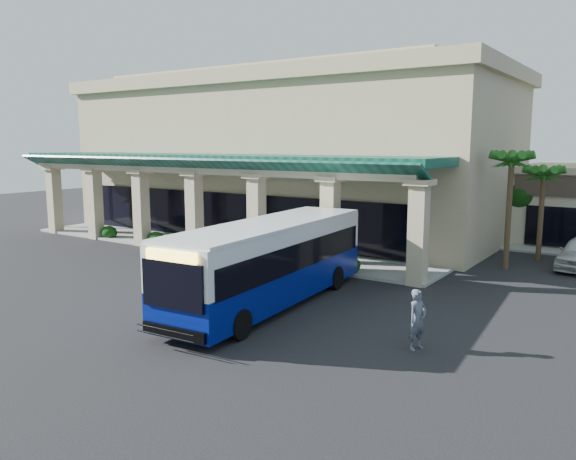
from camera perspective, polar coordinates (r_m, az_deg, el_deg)
The scene contains 9 objects.
ground at distance 24.54m, azimuth -4.93°, elevation -6.15°, with size 110.00×110.00×0.00m, color black.
main_building at distance 41.36m, azimuth 0.31°, elevation 7.89°, with size 30.80×14.80×11.35m, color tan, non-canonical shape.
arcade at distance 34.26m, azimuth -8.27°, elevation 2.89°, with size 30.00×6.20×5.70m, color #093A2E, non-canonical shape.
palm_0 at distance 30.25m, azimuth 21.55°, elevation 2.45°, with size 2.40×2.40×6.60m, color #1B5416, non-canonical shape.
palm_1 at distance 33.04m, azimuth 24.35°, elevation 2.07°, with size 2.40×2.40×5.80m, color #1B5416, non-canonical shape.
palm_2 at distance 45.09m, azimuth -22.36°, elevation 4.03°, with size 2.40×2.40×6.20m, color #1B5416, non-canonical shape.
broadleaf_tree at distance 38.34m, azimuth 22.64°, elevation 2.25°, with size 2.60×2.60×4.81m, color black, non-canonical shape.
transit_bus at distance 21.98m, azimuth -1.83°, elevation -3.46°, with size 2.75×11.83×3.31m, color navy, non-canonical shape.
pedestrian at distance 17.92m, azimuth 13.02°, elevation -8.86°, with size 0.69×0.45×1.90m, color #4B5260.
Camera 1 is at (14.95, -18.40, 6.30)m, focal length 35.00 mm.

